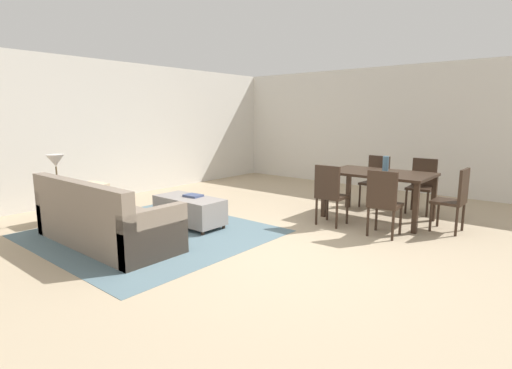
# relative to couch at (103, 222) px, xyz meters

# --- Properties ---
(ground_plane) EXTENTS (10.80, 10.80, 0.00)m
(ground_plane) POSITION_rel_couch_xyz_m (1.85, 1.16, -0.29)
(ground_plane) COLOR tan
(wall_back) EXTENTS (9.00, 0.12, 2.70)m
(wall_back) POSITION_rel_couch_xyz_m (1.85, 6.16, 1.06)
(wall_back) COLOR silver
(wall_back) RESTS_ON ground_plane
(wall_left) EXTENTS (0.12, 11.00, 2.70)m
(wall_left) POSITION_rel_couch_xyz_m (-2.65, 1.66, 1.06)
(wall_left) COLOR silver
(wall_left) RESTS_ON ground_plane
(area_rug) EXTENTS (3.00, 2.80, 0.01)m
(area_rug) POSITION_rel_couch_xyz_m (0.10, 0.66, -0.29)
(area_rug) COLOR slate
(area_rug) RESTS_ON ground_plane
(couch) EXTENTS (2.20, 0.86, 0.86)m
(couch) POSITION_rel_couch_xyz_m (0.00, 0.00, 0.00)
(couch) COLOR gray
(couch) RESTS_ON ground_plane
(ottoman_table) EXTENTS (1.12, 0.51, 0.43)m
(ottoman_table) POSITION_rel_couch_xyz_m (0.21, 1.27, -0.05)
(ottoman_table) COLOR gray
(ottoman_table) RESTS_ON ground_plane
(side_table) EXTENTS (0.40, 0.40, 0.54)m
(side_table) POSITION_rel_couch_xyz_m (-1.40, 0.07, 0.14)
(side_table) COLOR olive
(side_table) RESTS_ON ground_plane
(table_lamp) EXTENTS (0.26, 0.26, 0.52)m
(table_lamp) POSITION_rel_couch_xyz_m (-1.40, 0.07, 0.66)
(table_lamp) COLOR brown
(table_lamp) RESTS_ON side_table
(dining_table) EXTENTS (1.57, 0.99, 0.76)m
(dining_table) POSITION_rel_couch_xyz_m (2.22, 3.46, 0.38)
(dining_table) COLOR #332319
(dining_table) RESTS_ON ground_plane
(dining_chair_near_left) EXTENTS (0.40, 0.40, 0.92)m
(dining_chair_near_left) POSITION_rel_couch_xyz_m (1.82, 2.62, 0.23)
(dining_chair_near_left) COLOR #332319
(dining_chair_near_left) RESTS_ON ground_plane
(dining_chair_near_right) EXTENTS (0.42, 0.42, 0.92)m
(dining_chair_near_right) POSITION_rel_couch_xyz_m (2.66, 2.58, 0.23)
(dining_chair_near_right) COLOR #332319
(dining_chair_near_right) RESTS_ON ground_plane
(dining_chair_far_left) EXTENTS (0.42, 0.42, 0.92)m
(dining_chair_far_left) POSITION_rel_couch_xyz_m (1.83, 4.29, 0.23)
(dining_chair_far_left) COLOR #332319
(dining_chair_far_left) RESTS_ON ground_plane
(dining_chair_far_right) EXTENTS (0.41, 0.41, 0.92)m
(dining_chair_far_right) POSITION_rel_couch_xyz_m (2.62, 4.35, 0.23)
(dining_chair_far_right) COLOR #332319
(dining_chair_far_right) RESTS_ON ground_plane
(dining_chair_head_east) EXTENTS (0.41, 0.41, 0.92)m
(dining_chair_head_east) POSITION_rel_couch_xyz_m (3.35, 3.43, 0.23)
(dining_chair_head_east) COLOR #332319
(dining_chair_head_east) RESTS_ON ground_plane
(vase_centerpiece) EXTENTS (0.09, 0.09, 0.26)m
(vase_centerpiece) POSITION_rel_couch_xyz_m (2.31, 3.48, 0.59)
(vase_centerpiece) COLOR slate
(vase_centerpiece) RESTS_ON dining_table
(book_on_ottoman) EXTENTS (0.28, 0.22, 0.03)m
(book_on_ottoman) POSITION_rel_couch_xyz_m (0.21, 1.34, 0.16)
(book_on_ottoman) COLOR #3F4C72
(book_on_ottoman) RESTS_ON ottoman_table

